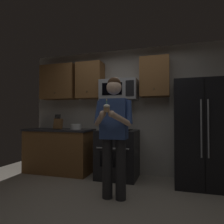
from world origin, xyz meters
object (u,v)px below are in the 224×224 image
refrigerator (202,133)px  cupcake (107,108)px  knife_block (58,124)px  oven_range (118,154)px  bowl_large_white (76,127)px  microwave (119,90)px  person (114,130)px

refrigerator → cupcake: 1.86m
knife_block → cupcake: bearing=-40.4°
oven_range → knife_block: (-1.30, -0.03, 0.57)m
oven_range → bowl_large_white: size_ratio=3.94×
microwave → oven_range: bearing=-90.0°
oven_range → cupcake: 1.57m
oven_range → person: size_ratio=0.53×
oven_range → person: 1.14m
refrigerator → person: size_ratio=1.02×
bowl_large_white → cupcake: (1.11, -1.32, 0.31)m
refrigerator → cupcake: refrigerator is taller
oven_range → bowl_large_white: (-0.90, 0.00, 0.52)m
knife_block → person: bearing=-32.4°
microwave → refrigerator: size_ratio=0.41×
oven_range → microwave: bearing=90.0°
microwave → cupcake: size_ratio=4.26×
microwave → person: 1.34m
person → cupcake: size_ratio=10.13×
person → refrigerator: bearing=36.3°
oven_range → bowl_large_white: bearing=179.9°
person → cupcake: (0.00, -0.33, 0.30)m
person → knife_block: bearing=147.6°
refrigerator → knife_block: refrigerator is taller
oven_range → refrigerator: size_ratio=0.52×
bowl_large_white → person: 1.49m
oven_range → cupcake: cupcake is taller
refrigerator → cupcake: (-1.29, -1.28, 0.39)m
oven_range → person: person is taller
refrigerator → microwave: bearing=174.0°
microwave → knife_block: (-1.30, -0.15, -0.68)m
oven_range → refrigerator: (1.50, -0.04, 0.44)m
bowl_large_white → cupcake: 1.75m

